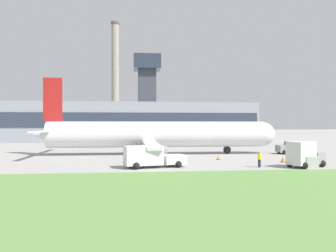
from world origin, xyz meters
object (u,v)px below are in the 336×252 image
object	(u,v)px
airplane	(156,135)
ground_crew_person	(259,159)
pushback_tug	(291,148)
baggage_truck	(150,157)
fuel_truck	(304,155)

from	to	relation	value
airplane	ground_crew_person	distance (m)	18.19
pushback_tug	baggage_truck	size ratio (longest dim) A/B	0.64
pushback_tug	fuel_truck	bearing A→B (deg)	-112.03
airplane	baggage_truck	distance (m)	14.49
baggage_truck	fuel_truck	world-z (taller)	fuel_truck
pushback_tug	ground_crew_person	bearing A→B (deg)	-126.64
pushback_tug	ground_crew_person	world-z (taller)	pushback_tug
fuel_truck	airplane	bearing A→B (deg)	131.82
baggage_truck	pushback_tug	bearing A→B (deg)	31.11
airplane	baggage_truck	bearing A→B (deg)	-96.14
pushback_tug	ground_crew_person	distance (m)	17.49
airplane	fuel_truck	distance (m)	21.27
airplane	baggage_truck	xyz separation A→B (m)	(-1.54, -14.30, -1.75)
pushback_tug	fuel_truck	xyz separation A→B (m)	(-5.87, -14.51, 0.43)
airplane	baggage_truck	world-z (taller)	airplane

